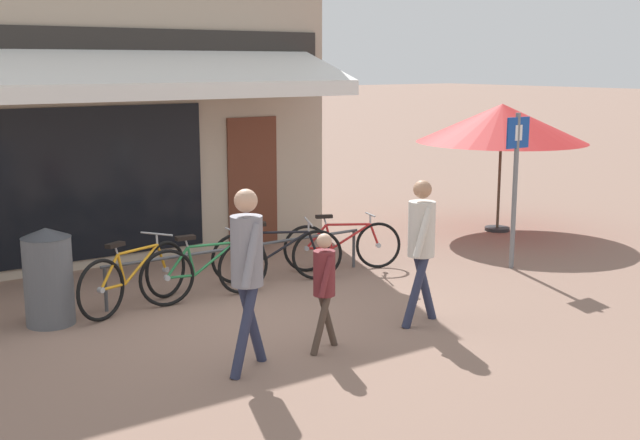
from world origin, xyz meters
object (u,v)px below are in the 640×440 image
at_px(bicycle_orange, 134,277).
at_px(litter_bin, 48,276).
at_px(parking_sign, 516,174).
at_px(bicycle_red, 342,245).
at_px(pedestrian_adult, 421,236).
at_px(pedestrian_second_adult, 247,259).
at_px(cafe_parasol, 502,123).
at_px(bicycle_black, 277,255).
at_px(pedestrian_child, 324,279).
at_px(bicycle_green, 206,270).

distance_m(bicycle_orange, litter_bin, 1.04).
distance_m(litter_bin, parking_sign, 6.49).
height_order(bicycle_red, pedestrian_adult, pedestrian_adult).
xyz_separation_m(pedestrian_second_adult, litter_bin, (-1.18, 2.51, -0.55)).
bearing_deg(cafe_parasol, pedestrian_second_adult, -155.03).
distance_m(bicycle_red, cafe_parasol, 4.26).
bearing_deg(bicycle_black, pedestrian_child, -88.80).
height_order(bicycle_red, pedestrian_child, pedestrian_child).
distance_m(bicycle_red, parking_sign, 2.69).
distance_m(pedestrian_child, litter_bin, 3.26).
bearing_deg(pedestrian_child, litter_bin, -48.74).
bearing_deg(litter_bin, pedestrian_child, -49.89).
height_order(pedestrian_adult, pedestrian_second_adult, pedestrian_second_adult).
xyz_separation_m(bicycle_orange, pedestrian_adult, (2.48, -2.40, 0.64)).
xyz_separation_m(bicycle_black, pedestrian_child, (-0.99, -2.54, 0.39)).
relative_size(bicycle_orange, bicycle_green, 0.97).
distance_m(bicycle_orange, pedestrian_adult, 3.51).
relative_size(bicycle_orange, cafe_parasol, 0.57).
bearing_deg(pedestrian_adult, pedestrian_second_adult, 12.93).
xyz_separation_m(bicycle_red, parking_sign, (2.09, -1.35, 1.03)).
bearing_deg(bicycle_orange, litter_bin, 156.71).
distance_m(bicycle_red, pedestrian_adult, 2.67).
bearing_deg(pedestrian_second_adult, bicycle_black, -137.85).
distance_m(bicycle_black, litter_bin, 3.09).
bearing_deg(bicycle_orange, bicycle_black, -23.29).
height_order(pedestrian_child, parking_sign, parking_sign).
bearing_deg(pedestrian_child, parking_sign, -162.49).
relative_size(pedestrian_adult, pedestrian_second_adult, 0.93).
xyz_separation_m(bicycle_orange, pedestrian_second_adult, (0.15, -2.52, 0.72)).
height_order(pedestrian_child, litter_bin, pedestrian_child).
distance_m(bicycle_orange, bicycle_green, 0.89).
xyz_separation_m(bicycle_green, litter_bin, (-1.90, 0.15, 0.18)).
distance_m(pedestrian_adult, litter_bin, 4.27).
bearing_deg(bicycle_orange, cafe_parasol, -18.41).
bearing_deg(bicycle_red, bicycle_green, -150.08).
bearing_deg(bicycle_black, bicycle_green, -147.71).
relative_size(bicycle_green, bicycle_red, 1.08).
relative_size(bicycle_orange, pedestrian_adult, 1.02).
bearing_deg(parking_sign, pedestrian_adult, -157.92).
bearing_deg(litter_bin, bicycle_green, -4.57).
xyz_separation_m(pedestrian_child, pedestrian_second_adult, (-0.92, -0.02, 0.34)).
bearing_deg(pedestrian_child, bicycle_orange, -65.79).
distance_m(parking_sign, cafe_parasol, 2.75).
bearing_deg(cafe_parasol, parking_sign, -132.68).
distance_m(bicycle_green, parking_sign, 4.65).
distance_m(bicycle_green, cafe_parasol, 6.48).
xyz_separation_m(litter_bin, cafe_parasol, (8.14, 0.74, 1.35)).
relative_size(bicycle_orange, bicycle_black, 1.01).
xyz_separation_m(bicycle_green, pedestrian_second_adult, (-0.73, -2.35, 0.73)).
height_order(pedestrian_child, cafe_parasol, cafe_parasol).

